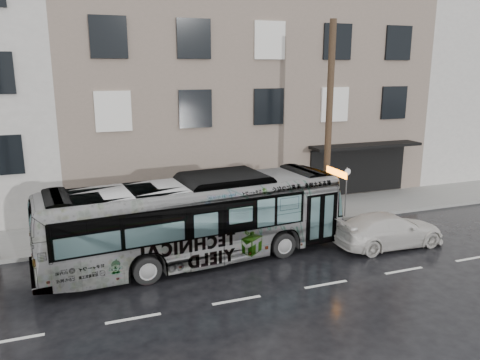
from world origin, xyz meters
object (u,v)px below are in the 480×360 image
Objects in this scene: sign_post at (346,192)px; white_sedan at (389,230)px; bus at (197,219)px; utility_pole_front at (329,124)px.

sign_post is 3.63m from white_sedan.
sign_post is 8.25m from bus.
bus is 2.48× the size of white_sedan.
bus is 7.87m from white_sedan.
white_sedan is (7.71, -1.27, -0.94)m from bus.
utility_pole_front reaches higher than sign_post.
utility_pole_front is 3.48m from sign_post.
utility_pole_front is 5.41m from white_sedan.
sign_post is at bearing -79.28° from bus.
sign_post is (1.10, 0.00, -3.30)m from utility_pole_front.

